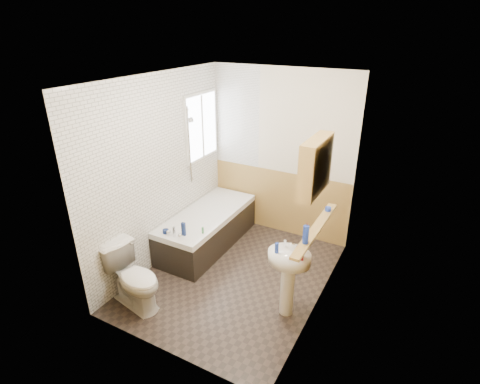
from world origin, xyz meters
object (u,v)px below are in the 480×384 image
object	(u,v)px
toilet	(134,278)
medicine_cabinet	(315,166)
sink	(288,271)
pine_shelf	(316,229)
bathtub	(207,228)

from	to	relation	value
toilet	medicine_cabinet	xyz separation A→B (m)	(1.77, 0.78, 1.42)
sink	medicine_cabinet	xyz separation A→B (m)	(0.17, 0.08, 1.21)
pine_shelf	sink	bearing A→B (deg)	-133.54
pine_shelf	medicine_cabinet	size ratio (longest dim) A/B	2.14
bathtub	toilet	distance (m)	1.49
toilet	pine_shelf	world-z (taller)	pine_shelf
medicine_cabinet	bathtub	bearing A→B (deg)	157.71
sink	medicine_cabinet	distance (m)	1.23
bathtub	toilet	world-z (taller)	toilet
sink	toilet	bearing A→B (deg)	-148.12
sink	pine_shelf	distance (m)	0.55
sink	pine_shelf	bearing A→B (deg)	54.77
bathtub	pine_shelf	size ratio (longest dim) A/B	1.33
toilet	pine_shelf	distance (m)	2.13
bathtub	sink	distance (m)	1.78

